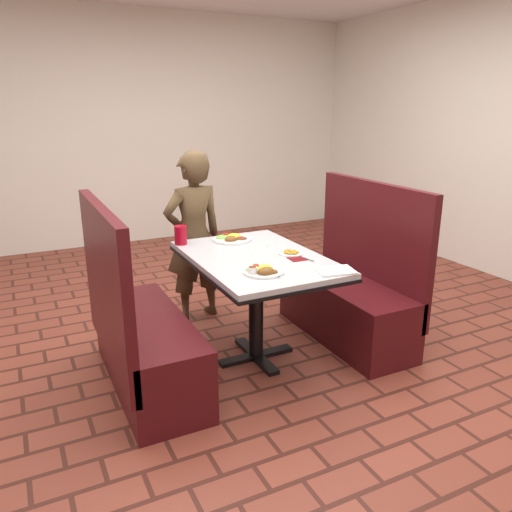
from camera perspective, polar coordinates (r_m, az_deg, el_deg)
name	(u,v)px	position (r m, az deg, el deg)	size (l,w,h in m)	color
room	(256,69)	(3.16, 0.00, 20.62)	(7.00, 7.04, 2.82)	brown
dining_table	(256,270)	(3.32, 0.00, -1.58)	(0.81, 1.21, 0.75)	silver
booth_bench_left	(140,338)	(3.20, -13.08, -9.10)	(0.47, 1.20, 1.17)	#4D1115
booth_bench_right	(351,295)	(3.84, 10.78, -4.46)	(0.47, 1.20, 1.17)	#4D1115
diner_person	(194,237)	(4.04, -7.14, 2.16)	(0.50, 0.33, 1.37)	brown
near_dinner_plate	(263,269)	(2.95, 0.79, -1.50)	(0.24, 0.24, 0.08)	white
far_dinner_plate	(232,237)	(3.67, -2.77, 2.18)	(0.28, 0.28, 0.07)	white
plantain_plate	(291,253)	(3.34, 3.98, 0.37)	(0.16, 0.16, 0.02)	white
maroon_napkin	(297,259)	(3.24, 4.70, -0.33)	(0.10, 0.10, 0.00)	#610E12
spoon_utensil	(307,259)	(3.23, 5.87, -0.35)	(0.01, 0.13, 0.00)	silver
red_tumbler	(181,235)	(3.60, -8.61, 2.38)	(0.09, 0.09, 0.13)	#AD0B1E
paper_napkin	(335,271)	(3.02, 9.06, -1.68)	(0.22, 0.17, 0.01)	white
knife_utensil	(264,270)	(2.98, 0.96, -1.67)	(0.01, 0.16, 0.00)	silver
fork_utensil	(279,273)	(2.94, 2.59, -1.93)	(0.01, 0.16, 0.00)	silver
lettuce_shreds	(257,253)	(3.36, 0.16, 0.37)	(0.28, 0.32, 0.00)	#87CA51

